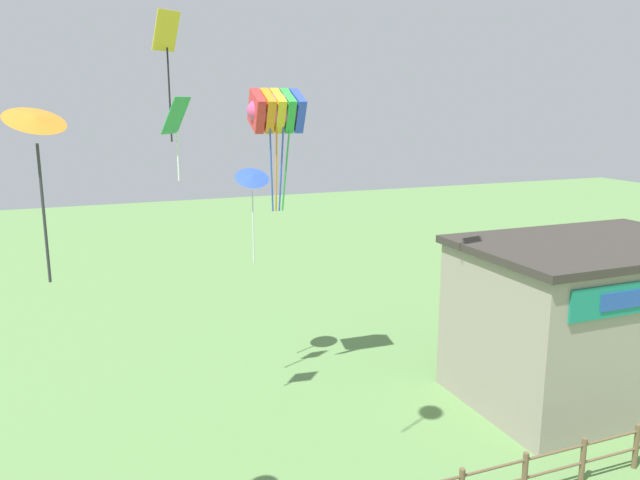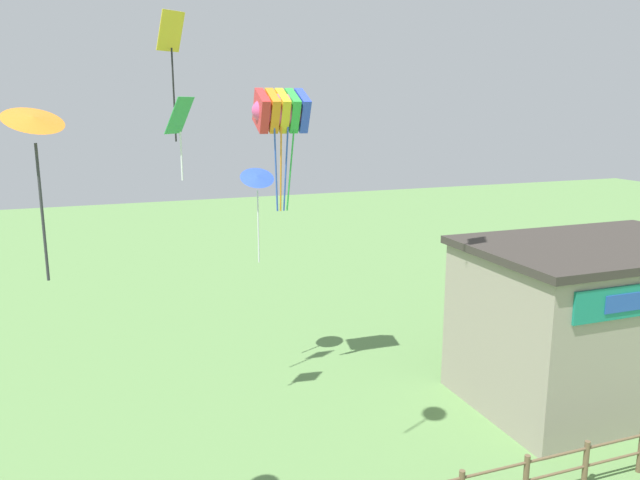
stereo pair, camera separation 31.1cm
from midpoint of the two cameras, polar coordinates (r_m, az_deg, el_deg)
The scene contains 6 objects.
seaside_building at distance 21.94m, azimuth 24.21°, elevation -6.80°, with size 8.24×5.44×5.17m.
kite_rainbow_parafoil at distance 20.16m, azimuth -3.10°, elevation 11.68°, with size 1.94×1.45×3.92m.
kite_yellow_diamond at distance 18.54m, azimuth -12.93°, elevation 16.69°, with size 0.86×0.74×3.55m.
kite_blue_delta at distance 21.29m, azimuth -5.34°, elevation 5.53°, with size 1.23×1.13×3.31m.
kite_green_diamond at distance 17.29m, azimuth -12.19°, elevation 10.49°, with size 0.89×0.91×2.22m.
kite_orange_delta at distance 11.40m, azimuth -23.98°, elevation 9.51°, with size 1.28×1.25×3.01m.
Camera 2 is at (-4.76, -2.80, 9.34)m, focal length 35.00 mm.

